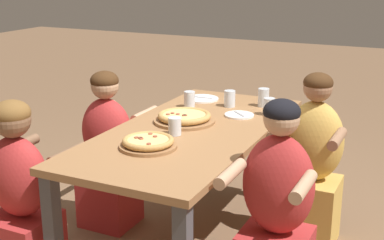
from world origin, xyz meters
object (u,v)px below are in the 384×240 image
(drinking_glass_d, at_px, (189,99))
(empty_plate_b, at_px, (239,115))
(drinking_glass_c, at_px, (175,127))
(diner_near_midleft, at_px, (276,219))
(diner_far_center, at_px, (108,157))
(drinking_glass_a, at_px, (263,98))
(diner_near_midright, at_px, (312,169))
(empty_plate_a, at_px, (202,99))
(diner_far_left, at_px, (21,205))
(pizza_board_main, at_px, (148,143))
(pizza_board_second, at_px, (184,118))
(drinking_glass_b, at_px, (269,107))
(drinking_glass_e, at_px, (230,100))

(drinking_glass_d, bearing_deg, empty_plate_b, -98.16)
(drinking_glass_c, bearing_deg, drinking_glass_d, 17.91)
(diner_near_midleft, height_order, diner_far_center, diner_near_midleft)
(drinking_glass_a, relative_size, diner_near_midright, 0.11)
(drinking_glass_d, bearing_deg, diner_far_center, 130.76)
(empty_plate_a, bearing_deg, diner_near_midleft, -139.35)
(diner_near_midright, relative_size, diner_far_left, 1.04)
(diner_near_midleft, bearing_deg, pizza_board_main, 3.45)
(drinking_glass_d, relative_size, diner_near_midright, 0.10)
(pizza_board_second, height_order, drinking_glass_b, drinking_glass_b)
(pizza_board_second, xyz_separation_m, drinking_glass_b, (0.38, -0.42, 0.03))
(diner_far_center, relative_size, diner_near_midright, 0.96)
(drinking_glass_e, bearing_deg, drinking_glass_a, -63.08)
(pizza_board_main, height_order, pizza_board_second, pizza_board_second)
(pizza_board_main, relative_size, diner_far_center, 0.29)
(empty_plate_a, xyz_separation_m, diner_far_left, (-1.42, 0.41, -0.30))
(drinking_glass_b, height_order, diner_near_midleft, diner_near_midleft)
(pizza_board_main, relative_size, drinking_glass_e, 2.77)
(empty_plate_b, distance_m, drinking_glass_c, 0.56)
(diner_near_midleft, bearing_deg, diner_near_midright, -90.00)
(diner_far_center, bearing_deg, pizza_board_main, -38.56)
(drinking_glass_e, relative_size, diner_far_center, 0.10)
(drinking_glass_b, relative_size, drinking_glass_c, 1.10)
(diner_far_center, bearing_deg, drinking_glass_b, 23.18)
(diner_far_left, bearing_deg, empty_plate_a, 73.82)
(drinking_glass_a, relative_size, diner_near_midleft, 0.11)
(diner_near_midleft, relative_size, diner_near_midright, 1.01)
(drinking_glass_a, height_order, drinking_glass_e, drinking_glass_a)
(drinking_glass_a, xyz_separation_m, drinking_glass_e, (-0.10, 0.21, -0.01))
(pizza_board_main, xyz_separation_m, diner_far_left, (-0.36, 0.59, -0.33))
(diner_far_center, height_order, diner_near_midright, diner_near_midright)
(diner_near_midleft, bearing_deg, drinking_glass_e, -55.95)
(diner_near_midright, bearing_deg, pizza_board_second, 21.75)
(drinking_glass_b, bearing_deg, drinking_glass_d, 95.10)
(pizza_board_main, bearing_deg, diner_near_midright, -41.36)
(empty_plate_a, relative_size, drinking_glass_c, 2.34)
(diner_far_left, bearing_deg, drinking_glass_b, 51.97)
(drinking_glass_d, xyz_separation_m, diner_far_left, (-1.19, 0.42, -0.35))
(drinking_glass_d, height_order, drinking_glass_e, drinking_glass_e)
(drinking_glass_e, relative_size, diner_near_midright, 0.10)
(diner_near_midright, bearing_deg, empty_plate_a, -16.79)
(drinking_glass_c, height_order, drinking_glass_d, drinking_glass_d)
(drinking_glass_a, bearing_deg, pizza_board_main, 165.24)
(drinking_glass_e, xyz_separation_m, diner_near_midleft, (-0.93, -0.63, -0.33))
(drinking_glass_e, xyz_separation_m, diner_near_midright, (-0.17, -0.63, -0.34))
(pizza_board_second, distance_m, drinking_glass_b, 0.56)
(pizza_board_main, bearing_deg, drinking_glass_b, -23.51)
(drinking_glass_a, bearing_deg, diner_far_center, 124.92)
(pizza_board_second, height_order, empty_plate_b, pizza_board_second)
(drinking_glass_b, bearing_deg, drinking_glass_c, 150.10)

